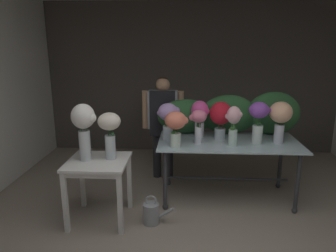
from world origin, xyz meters
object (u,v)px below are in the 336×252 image
(vase_peach_lilies, at_px, (280,116))
(watering_can, at_px, (151,213))
(vase_lilac_carnations, at_px, (168,117))
(vase_coral_peonies, at_px, (176,125))
(florist, at_px, (163,117))
(vase_blush_tulips, at_px, (234,123))
(vase_fuchsia_freesia, at_px, (200,115))
(vase_cream_lisianthus_tall, at_px, (110,129))
(vase_rosy_stock, at_px, (198,122))
(vase_violet_anemones, at_px, (258,118))
(vase_white_roses_tall, at_px, (84,125))
(vase_crimson_snapdragons, at_px, (221,116))
(display_table_glass, at_px, (228,150))
(side_table_white, at_px, (98,169))

(vase_peach_lilies, relative_size, watering_can, 1.46)
(vase_lilac_carnations, xyz_separation_m, vase_coral_peonies, (0.11, -0.28, -0.03))
(florist, height_order, vase_blush_tulips, florist)
(florist, bearing_deg, vase_fuchsia_freesia, -43.29)
(vase_blush_tulips, relative_size, vase_cream_lisianthus_tall, 0.91)
(vase_blush_tulips, bearing_deg, watering_can, -152.70)
(vase_rosy_stock, relative_size, vase_violet_anemones, 0.82)
(florist, distance_m, vase_violet_anemones, 1.41)
(vase_coral_peonies, relative_size, vase_white_roses_tall, 0.68)
(vase_lilac_carnations, height_order, vase_rosy_stock, vase_lilac_carnations)
(vase_cream_lisianthus_tall, xyz_separation_m, watering_can, (0.46, -0.12, -0.94))
(vase_coral_peonies, distance_m, vase_white_roses_tall, 1.04)
(vase_coral_peonies, bearing_deg, florist, 103.57)
(florist, xyz_separation_m, vase_cream_lisianthus_tall, (-0.50, -1.18, 0.13))
(vase_blush_tulips, bearing_deg, vase_crimson_snapdragons, 114.60)
(vase_crimson_snapdragons, height_order, vase_white_roses_tall, vase_white_roses_tall)
(vase_crimson_snapdragons, xyz_separation_m, vase_cream_lisianthus_tall, (-1.27, -0.63, -0.01))
(vase_lilac_carnations, height_order, vase_peach_lilies, vase_peach_lilies)
(vase_lilac_carnations, xyz_separation_m, vase_violet_anemones, (1.10, -0.07, 0.02))
(vase_lilac_carnations, bearing_deg, vase_cream_lisianthus_tall, -137.98)
(florist, bearing_deg, vase_peach_lilies, -24.77)
(vase_rosy_stock, xyz_separation_m, vase_fuchsia_freesia, (0.03, 0.27, 0.03))
(vase_coral_peonies, distance_m, vase_fuchsia_freesia, 0.52)
(vase_fuchsia_freesia, distance_m, watering_can, 1.37)
(display_table_glass, relative_size, vase_coral_peonies, 4.11)
(display_table_glass, distance_m, vase_white_roses_tall, 1.81)
(vase_rosy_stock, bearing_deg, vase_fuchsia_freesia, 83.95)
(watering_can, bearing_deg, vase_fuchsia_freesia, 56.14)
(vase_blush_tulips, bearing_deg, vase_lilac_carnations, 166.26)
(florist, relative_size, watering_can, 4.31)
(vase_cream_lisianthus_tall, bearing_deg, vase_peach_lilies, 14.30)
(vase_white_roses_tall, distance_m, vase_cream_lisianthus_tall, 0.28)
(vase_blush_tulips, distance_m, watering_can, 1.41)
(side_table_white, bearing_deg, display_table_glass, 22.21)
(vase_fuchsia_freesia, relative_size, vase_cream_lisianthus_tall, 0.92)
(vase_crimson_snapdragons, relative_size, vase_fuchsia_freesia, 1.00)
(florist, bearing_deg, vase_violet_anemones, -30.06)
(vase_crimson_snapdragons, distance_m, vase_violet_anemones, 0.46)
(vase_crimson_snapdragons, height_order, vase_rosy_stock, vase_crimson_snapdragons)
(vase_coral_peonies, bearing_deg, side_table_white, -158.30)
(vase_cream_lisianthus_tall, bearing_deg, watering_can, -14.90)
(florist, relative_size, vase_lilac_carnations, 3.20)
(vase_lilac_carnations, xyz_separation_m, watering_can, (-0.15, -0.67, -0.96))
(vase_cream_lisianthus_tall, bearing_deg, vase_crimson_snapdragons, 26.42)
(florist, xyz_separation_m, watering_can, (-0.04, -1.31, -0.81))
(florist, height_order, vase_lilac_carnations, florist)
(vase_coral_peonies, height_order, vase_rosy_stock, vase_coral_peonies)
(vase_blush_tulips, distance_m, vase_cream_lisianthus_tall, 1.44)
(display_table_glass, height_order, vase_lilac_carnations, vase_lilac_carnations)
(display_table_glass, distance_m, side_table_white, 1.63)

